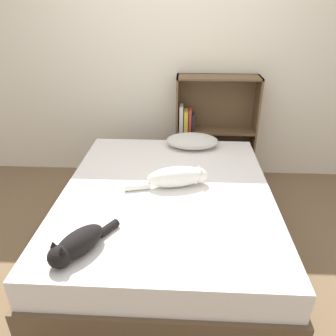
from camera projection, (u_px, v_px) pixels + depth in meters
name	position (u px, v px, depth m)	size (l,w,h in m)	color
ground_plane	(167.00, 247.00, 2.69)	(8.00, 8.00, 0.00)	brown
wall_back	(174.00, 61.00, 3.35)	(8.00, 0.06, 2.50)	silver
bed	(167.00, 220.00, 2.57)	(1.58, 1.96, 0.56)	brown
pillow	(192.00, 141.00, 3.10)	(0.49, 0.32, 0.12)	beige
cat_light	(177.00, 177.00, 2.44)	(0.62, 0.24, 0.16)	white
cat_dark	(76.00, 244.00, 1.79)	(0.33, 0.43, 0.15)	black
bookshelf	(212.00, 128.00, 3.53)	(0.84, 0.26, 1.14)	brown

